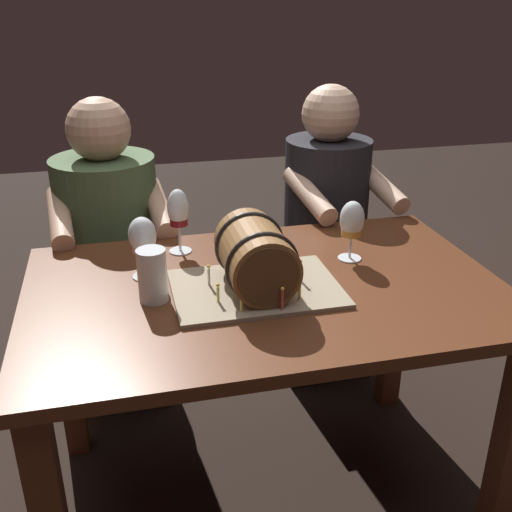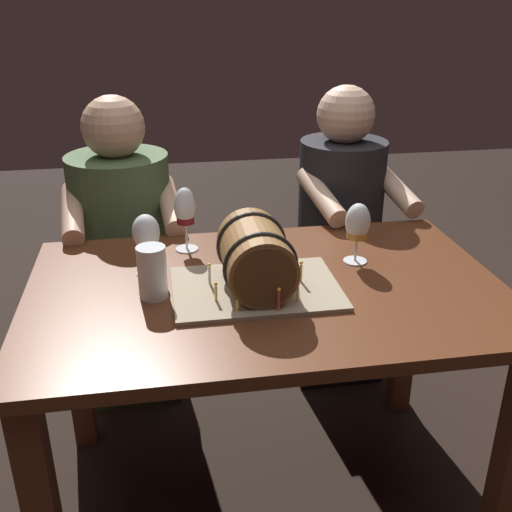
% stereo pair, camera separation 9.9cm
% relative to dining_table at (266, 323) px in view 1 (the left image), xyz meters
% --- Properties ---
extents(ground_plane, '(8.00, 8.00, 0.00)m').
position_rel_dining_table_xyz_m(ground_plane, '(0.00, 0.00, -0.62)').
color(ground_plane, black).
extents(dining_table, '(1.28, 0.82, 0.74)m').
position_rel_dining_table_xyz_m(dining_table, '(0.00, 0.00, 0.00)').
color(dining_table, '#562D19').
rests_on(dining_table, ground).
extents(barrel_cake, '(0.44, 0.31, 0.20)m').
position_rel_dining_table_xyz_m(barrel_cake, '(-0.03, -0.02, 0.20)').
color(barrel_cake, gray).
rests_on(barrel_cake, dining_table).
extents(wine_glass_amber, '(0.07, 0.07, 0.18)m').
position_rel_dining_table_xyz_m(wine_glass_amber, '(0.28, 0.11, 0.23)').
color(wine_glass_amber, white).
rests_on(wine_glass_amber, dining_table).
extents(wine_glass_rose, '(0.08, 0.08, 0.18)m').
position_rel_dining_table_xyz_m(wine_glass_rose, '(-0.31, 0.13, 0.23)').
color(wine_glass_rose, white).
rests_on(wine_glass_rose, dining_table).
extents(wine_glass_red, '(0.07, 0.07, 0.20)m').
position_rel_dining_table_xyz_m(wine_glass_red, '(-0.20, 0.28, 0.25)').
color(wine_glass_red, white).
rests_on(wine_glass_red, dining_table).
extents(beer_pint, '(0.07, 0.07, 0.14)m').
position_rel_dining_table_xyz_m(beer_pint, '(-0.30, -0.01, 0.19)').
color(beer_pint, white).
rests_on(beer_pint, dining_table).
extents(person_seated_left, '(0.42, 0.50, 1.15)m').
position_rel_dining_table_xyz_m(person_seated_left, '(-0.41, 0.65, -0.08)').
color(person_seated_left, '#2A3A24').
rests_on(person_seated_left, ground).
extents(person_seated_right, '(0.40, 0.49, 1.16)m').
position_rel_dining_table_xyz_m(person_seated_right, '(0.41, 0.65, -0.09)').
color(person_seated_right, black).
rests_on(person_seated_right, ground).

